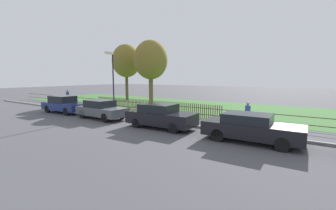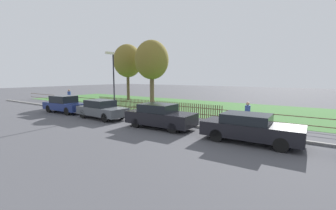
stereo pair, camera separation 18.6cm
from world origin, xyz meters
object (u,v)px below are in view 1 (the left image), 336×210
(tree_behind_motorcycle, at_px, (151,60))
(street_lamp, at_px, (112,75))
(parked_car_silver_hatchback, at_px, (64,104))
(parked_car_black_saloon, at_px, (101,109))
(pedestrian_near_fence, at_px, (248,113))
(parked_car_navy_estate, at_px, (161,116))
(covered_motorcycle, at_px, (156,110))
(tree_nearest_kerb, at_px, (126,61))
(parked_car_red_compact, at_px, (251,127))
(pedestrian_by_lamp, at_px, (68,96))

(tree_behind_motorcycle, distance_m, street_lamp, 8.25)
(parked_car_silver_hatchback, distance_m, tree_behind_motorcycle, 10.69)
(parked_car_black_saloon, distance_m, pedestrian_near_fence, 10.31)
(tree_behind_motorcycle, relative_size, pedestrian_near_fence, 4.55)
(parked_car_black_saloon, xyz_separation_m, parked_car_navy_estate, (5.43, 0.01, 0.02))
(covered_motorcycle, bearing_deg, tree_nearest_kerb, 142.94)
(parked_car_silver_hatchback, xyz_separation_m, parked_car_navy_estate, (10.31, 0.01, -0.01))
(parked_car_black_saloon, height_order, covered_motorcycle, parked_car_black_saloon)
(covered_motorcycle, height_order, tree_behind_motorcycle, tree_behind_motorcycle)
(parked_car_navy_estate, height_order, pedestrian_near_fence, pedestrian_near_fence)
(parked_car_black_saloon, distance_m, tree_nearest_kerb, 14.11)
(covered_motorcycle, distance_m, tree_behind_motorcycle, 10.20)
(parked_car_black_saloon, xyz_separation_m, parked_car_red_compact, (10.80, -0.04, -0.01))
(parked_car_red_compact, distance_m, tree_nearest_kerb, 22.05)
(parked_car_navy_estate, bearing_deg, tree_nearest_kerb, 138.85)
(parked_car_red_compact, bearing_deg, pedestrian_by_lamp, 168.95)
(parked_car_navy_estate, relative_size, tree_nearest_kerb, 0.59)
(covered_motorcycle, distance_m, tree_nearest_kerb, 14.50)
(parked_car_black_saloon, relative_size, pedestrian_near_fence, 2.64)
(covered_motorcycle, distance_m, pedestrian_near_fence, 6.71)
(pedestrian_near_fence, xyz_separation_m, pedestrian_by_lamp, (-19.53, 0.38, 0.07))
(pedestrian_by_lamp, bearing_deg, pedestrian_near_fence, -6.95)
(parked_car_silver_hatchback, xyz_separation_m, pedestrian_by_lamp, (-4.81, 3.42, 0.22))
(parked_car_navy_estate, height_order, tree_nearest_kerb, tree_nearest_kerb)
(parked_car_red_compact, bearing_deg, parked_car_navy_estate, 177.93)
(covered_motorcycle, relative_size, pedestrian_by_lamp, 1.21)
(pedestrian_near_fence, bearing_deg, parked_car_navy_estate, -105.17)
(parked_car_silver_hatchback, xyz_separation_m, tree_nearest_kerb, (-2.98, 10.83, 4.42))
(covered_motorcycle, distance_m, street_lamp, 4.76)
(covered_motorcycle, relative_size, pedestrian_near_fence, 1.30)
(parked_car_navy_estate, xyz_separation_m, pedestrian_near_fence, (4.41, 3.03, 0.16))
(street_lamp, bearing_deg, parked_car_red_compact, -9.12)
(pedestrian_by_lamp, bearing_deg, tree_behind_motorcycle, 36.04)
(parked_car_navy_estate, distance_m, tree_behind_motorcycle, 13.34)
(parked_car_silver_hatchback, xyz_separation_m, parked_car_black_saloon, (4.88, -0.01, -0.03))
(parked_car_navy_estate, distance_m, covered_motorcycle, 3.44)
(tree_behind_motorcycle, relative_size, street_lamp, 1.43)
(parked_car_navy_estate, relative_size, tree_behind_motorcycle, 0.60)
(parked_car_navy_estate, bearing_deg, pedestrian_by_lamp, 165.28)
(parked_car_black_saloon, relative_size, parked_car_red_compact, 0.92)
(covered_motorcycle, bearing_deg, pedestrian_by_lamp, 176.04)
(pedestrian_near_fence, height_order, street_lamp, street_lamp)
(parked_car_silver_hatchback, relative_size, parked_car_black_saloon, 1.03)
(parked_car_silver_hatchback, distance_m, street_lamp, 5.19)
(tree_behind_motorcycle, bearing_deg, pedestrian_by_lamp, -138.11)
(covered_motorcycle, distance_m, pedestrian_by_lamp, 12.88)
(parked_car_red_compact, relative_size, street_lamp, 0.90)
(tree_nearest_kerb, bearing_deg, parked_car_navy_estate, -39.14)
(tree_nearest_kerb, relative_size, pedestrian_by_lamp, 4.28)
(parked_car_silver_hatchback, relative_size, parked_car_red_compact, 0.95)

